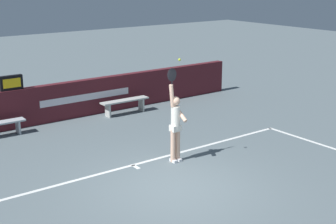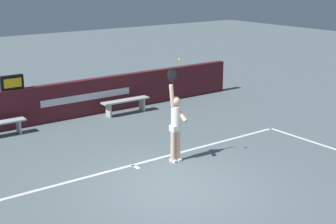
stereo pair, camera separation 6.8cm
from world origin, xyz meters
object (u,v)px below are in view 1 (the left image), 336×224
object	(u,v)px
speed_display	(11,83)
tennis_ball	(180,60)
tennis_player	(175,123)
courtside_bench_near	(125,103)

from	to	relation	value
speed_display	tennis_ball	size ratio (longest dim) A/B	10.58
speed_display	tennis_ball	xyz separation A→B (m)	(2.29, -5.55, 1.25)
tennis_player	tennis_ball	world-z (taller)	tennis_ball
tennis_player	tennis_ball	xyz separation A→B (m)	(-0.07, -0.25, 1.69)
tennis_ball	courtside_bench_near	distance (m)	5.58
tennis_ball	courtside_bench_near	world-z (taller)	tennis_ball
courtside_bench_near	tennis_player	bearing A→B (deg)	-106.05
tennis_ball	speed_display	bearing A→B (deg)	112.38
speed_display	tennis_ball	world-z (taller)	tennis_ball
courtside_bench_near	tennis_ball	bearing A→B (deg)	-106.07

